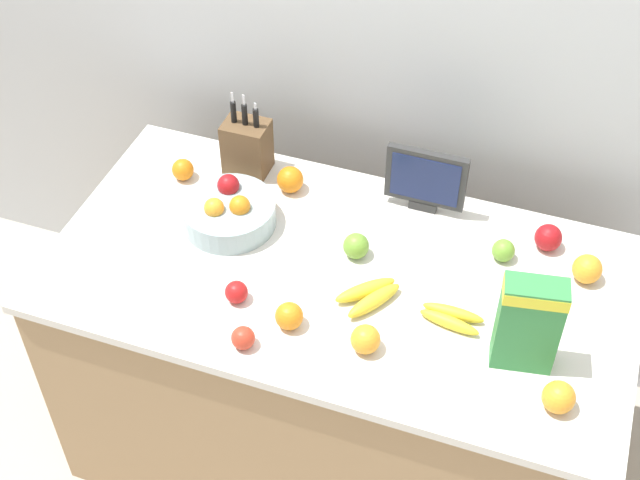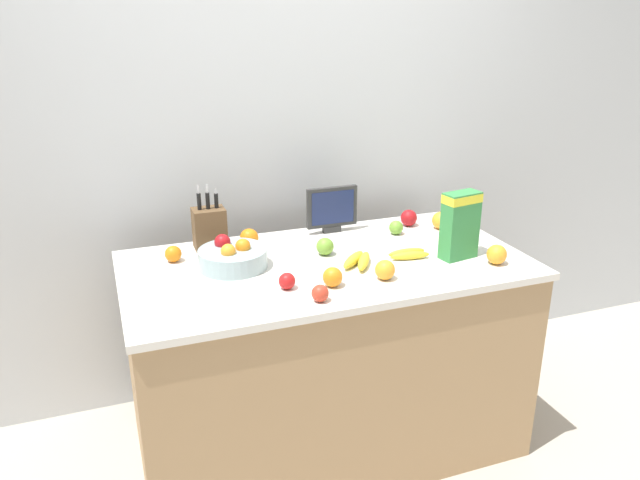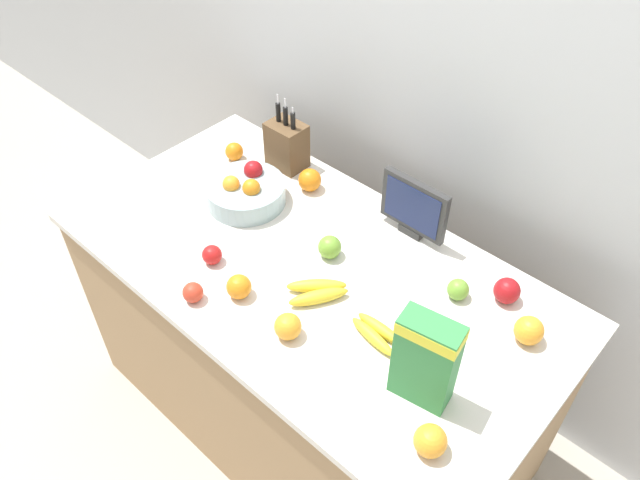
{
  "view_description": "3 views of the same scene",
  "coord_description": "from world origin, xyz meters",
  "views": [
    {
      "loc": [
        0.54,
        -1.68,
        2.77
      ],
      "look_at": [
        -0.05,
        -0.03,
        1.04
      ],
      "focal_mm": 50.0,
      "sensor_mm": 36.0,
      "label": 1
    },
    {
      "loc": [
        -0.86,
        -2.27,
        1.91
      ],
      "look_at": [
        -0.04,
        -0.04,
        1.03
      ],
      "focal_mm": 35.0,
      "sensor_mm": 36.0,
      "label": 2
    },
    {
      "loc": [
        0.98,
        -1.01,
        2.35
      ],
      "look_at": [
        0.01,
        0.05,
        0.99
      ],
      "focal_mm": 35.0,
      "sensor_mm": 36.0,
      "label": 3
    }
  ],
  "objects": [
    {
      "name": "apple_front",
      "position": [
        0.02,
        0.08,
        0.95
      ],
      "size": [
        0.08,
        0.08,
        0.08
      ],
      "primitive_type": "sphere",
      "color": "#6B9E33",
      "rests_on": "counter"
    },
    {
      "name": "apple_leftmost",
      "position": [
        0.43,
        0.21,
        0.94
      ],
      "size": [
        0.07,
        0.07,
        0.07
      ],
      "primitive_type": "sphere",
      "color": "#6B9E33",
      "rests_on": "counter"
    },
    {
      "name": "orange_mid_right",
      "position": [
        -0.26,
        0.29,
        0.95
      ],
      "size": [
        0.08,
        0.08,
        0.08
      ],
      "primitive_type": "sphere",
      "color": "orange",
      "rests_on": "counter"
    },
    {
      "name": "apple_middle",
      "position": [
        -0.15,
        -0.34,
        0.94
      ],
      "size": [
        0.06,
        0.06,
        0.06
      ],
      "primitive_type": "sphere",
      "color": "red",
      "rests_on": "counter"
    },
    {
      "name": "ground_plane",
      "position": [
        0.0,
        0.0,
        0.0
      ],
      "size": [
        14.0,
        14.0,
        0.0
      ],
      "primitive_type": "plane",
      "color": "#B2A899"
    },
    {
      "name": "cereal_box",
      "position": [
        0.55,
        -0.15,
        1.07
      ],
      "size": [
        0.17,
        0.11,
        0.29
      ],
      "rotation": [
        0.0,
        0.0,
        0.17
      ],
      "color": "#338442",
      "rests_on": "counter"
    },
    {
      "name": "small_monitor",
      "position": [
        0.16,
        0.34,
        1.03
      ],
      "size": [
        0.25,
        0.03,
        0.22
      ],
      "color": "#2D2D2D",
      "rests_on": "counter"
    },
    {
      "name": "banana_bunch_right",
      "position": [
        0.11,
        -0.08,
        0.93
      ],
      "size": [
        0.18,
        0.2,
        0.04
      ],
      "rotation": [
        0.0,
        0.0,
        4.01
      ],
      "color": "yellow",
      "rests_on": "counter"
    },
    {
      "name": "apple_rightmost",
      "position": [
        -0.24,
        -0.2,
        0.94
      ],
      "size": [
        0.06,
        0.06,
        0.06
      ],
      "primitive_type": "sphere",
      "color": "red",
      "rests_on": "counter"
    },
    {
      "name": "wall_back",
      "position": [
        0.0,
        0.65,
        1.3
      ],
      "size": [
        9.0,
        0.06,
        2.6
      ],
      "color": "silver",
      "rests_on": "ground_plane"
    },
    {
      "name": "fruit_bowl",
      "position": [
        -0.38,
        0.08,
        0.95
      ],
      "size": [
        0.28,
        0.28,
        0.12
      ],
      "color": "#99B2B7",
      "rests_on": "counter"
    },
    {
      "name": "apple_rear",
      "position": [
        0.54,
        0.3,
        0.95
      ],
      "size": [
        0.08,
        0.08,
        0.08
      ],
      "primitive_type": "sphere",
      "color": "#A31419",
      "rests_on": "counter"
    },
    {
      "name": "orange_front_right",
      "position": [
        0.15,
        -0.25,
        0.95
      ],
      "size": [
        0.08,
        0.08,
        0.08
      ],
      "primitive_type": "sphere",
      "color": "orange",
      "rests_on": "counter"
    },
    {
      "name": "counter",
      "position": [
        0.0,
        0.0,
        0.45
      ],
      "size": [
        1.69,
        0.88,
        0.91
      ],
      "color": "tan",
      "rests_on": "ground_plane"
    },
    {
      "name": "orange_front_left",
      "position": [
        -0.6,
        0.22,
        0.94
      ],
      "size": [
        0.07,
        0.07,
        0.07
      ],
      "primitive_type": "sphere",
      "color": "orange",
      "rests_on": "counter"
    },
    {
      "name": "banana_bunch_left",
      "position": [
        0.35,
        -0.08,
        0.92
      ],
      "size": [
        0.18,
        0.09,
        0.04
      ],
      "rotation": [
        0.0,
        0.0,
        3.08
      ],
      "color": "yellow",
      "rests_on": "counter"
    },
    {
      "name": "orange_back_center",
      "position": [
        -0.06,
        -0.24,
        0.95
      ],
      "size": [
        0.08,
        0.08,
        0.08
      ],
      "primitive_type": "sphere",
      "color": "orange",
      "rests_on": "counter"
    },
    {
      "name": "knife_block",
      "position": [
        -0.43,
        0.34,
        1.0
      ],
      "size": [
        0.14,
        0.11,
        0.29
      ],
      "color": "brown",
      "rests_on": "counter"
    },
    {
      "name": "orange_front_center",
      "position": [
        0.66,
        -0.26,
        0.95
      ],
      "size": [
        0.08,
        0.08,
        0.08
      ],
      "primitive_type": "sphere",
      "color": "orange",
      "rests_on": "counter"
    },
    {
      "name": "orange_near_bowl",
      "position": [
        0.67,
        0.2,
        0.95
      ],
      "size": [
        0.08,
        0.08,
        0.08
      ],
      "primitive_type": "sphere",
      "color": "orange",
      "rests_on": "counter"
    }
  ]
}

